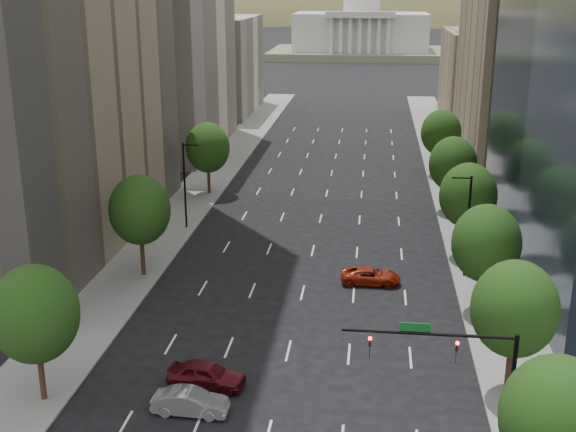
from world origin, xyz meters
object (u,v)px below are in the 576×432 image
at_px(car_maroon, 207,375).
at_px(traffic_signal, 466,364).
at_px(car_silver, 190,402).
at_px(car_red_far, 371,276).
at_px(capitol, 361,31).

bearing_deg(car_maroon, traffic_signal, -101.05).
bearing_deg(car_silver, traffic_signal, -94.45).
bearing_deg(traffic_signal, car_red_far, 102.54).
relative_size(traffic_signal, capitol, 0.15).
bearing_deg(car_maroon, capitol, 5.21).
height_order(traffic_signal, capitol, capitol).
bearing_deg(traffic_signal, car_silver, 173.75).
bearing_deg(traffic_signal, capitol, 92.74).
distance_m(capitol, car_silver, 218.22).
height_order(capitol, car_maroon, capitol).
bearing_deg(car_red_far, capitol, 0.53).
bearing_deg(car_red_far, car_maroon, 149.59).
height_order(traffic_signal, car_maroon, traffic_signal).
bearing_deg(capitol, car_red_far, -88.40).
height_order(capitol, car_red_far, capitol).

